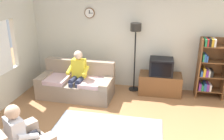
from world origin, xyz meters
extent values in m
cube|color=beige|center=(0.00, 2.66, 1.35)|extent=(6.20, 0.12, 2.70)
cylinder|color=brown|center=(-1.17, 2.58, 2.05)|extent=(0.28, 0.03, 0.28)
cylinder|color=white|center=(-1.17, 2.56, 2.05)|extent=(0.24, 0.01, 0.24)
cube|color=black|center=(-1.17, 2.56, 2.08)|extent=(0.02, 0.01, 0.09)
cube|color=black|center=(-1.13, 2.56, 2.05)|extent=(0.11, 0.01, 0.01)
cube|color=beige|center=(-2.86, 2.10, 1.40)|extent=(0.12, 1.10, 1.20)
cube|color=gray|center=(-1.32, 1.63, 0.21)|extent=(1.93, 0.91, 0.42)
cube|color=gray|center=(-1.31, 1.99, 0.66)|extent=(1.91, 0.27, 0.48)
cube|color=gray|center=(-0.48, 1.60, 0.28)|extent=(0.25, 0.85, 0.56)
cube|color=gray|center=(-2.16, 1.66, 0.28)|extent=(0.25, 0.85, 0.56)
cube|color=beige|center=(-0.83, 1.56, 0.47)|extent=(0.62, 0.70, 0.10)
cube|color=beige|center=(-1.83, 1.60, 0.47)|extent=(0.62, 0.70, 0.10)
cube|color=brown|center=(0.82, 2.25, 0.28)|extent=(1.10, 0.56, 0.55)
cube|color=black|center=(0.82, 2.51, 0.30)|extent=(1.10, 0.04, 0.03)
cube|color=black|center=(0.82, 2.23, 0.77)|extent=(0.60, 0.48, 0.44)
cube|color=black|center=(0.82, 1.98, 0.77)|extent=(0.50, 0.01, 0.36)
cube|color=brown|center=(1.75, 2.30, 0.78)|extent=(0.04, 0.36, 1.55)
cube|color=brown|center=(2.07, 2.47, 0.78)|extent=(0.64, 0.02, 1.55)
cube|color=brown|center=(2.07, 2.30, 0.19)|extent=(0.60, 0.34, 0.02)
cube|color=#72338C|center=(1.83, 2.28, 0.30)|extent=(0.06, 0.28, 0.18)
cube|color=#267F4C|center=(1.89, 2.28, 0.28)|extent=(0.05, 0.28, 0.15)
cube|color=#2D59A5|center=(1.95, 2.28, 0.30)|extent=(0.06, 0.28, 0.20)
cube|color=#72338C|center=(2.02, 2.28, 0.30)|extent=(0.06, 0.28, 0.19)
cube|color=silver|center=(2.08, 2.28, 0.29)|extent=(0.05, 0.28, 0.17)
cube|color=brown|center=(2.07, 2.30, 0.58)|extent=(0.60, 0.34, 0.02)
cube|color=#2D59A5|center=(1.82, 2.28, 0.66)|extent=(0.05, 0.28, 0.14)
cube|color=gold|center=(1.88, 2.28, 0.70)|extent=(0.06, 0.28, 0.21)
cube|color=#72338C|center=(1.95, 2.28, 0.68)|extent=(0.06, 0.28, 0.17)
cube|color=silver|center=(2.01, 2.28, 0.68)|extent=(0.04, 0.28, 0.16)
cube|color=black|center=(2.06, 2.28, 0.67)|extent=(0.06, 0.28, 0.16)
cube|color=brown|center=(2.07, 2.30, 0.97)|extent=(0.60, 0.34, 0.02)
cube|color=#267F4C|center=(1.81, 2.28, 1.08)|extent=(0.03, 0.28, 0.20)
cube|color=#2D59A5|center=(1.85, 2.28, 1.08)|extent=(0.04, 0.28, 0.19)
cube|color=#2D59A5|center=(1.90, 2.28, 1.06)|extent=(0.03, 0.28, 0.15)
cube|color=brown|center=(2.07, 2.30, 1.36)|extent=(0.60, 0.34, 0.02)
cube|color=#267F4C|center=(1.82, 2.28, 1.46)|extent=(0.04, 0.28, 0.18)
cube|color=red|center=(1.87, 2.28, 1.46)|extent=(0.03, 0.28, 0.18)
cube|color=black|center=(1.91, 2.28, 1.47)|extent=(0.05, 0.28, 0.19)
cube|color=gold|center=(1.97, 2.28, 1.46)|extent=(0.05, 0.28, 0.18)
cube|color=silver|center=(2.03, 2.28, 1.46)|extent=(0.04, 0.28, 0.18)
cylinder|color=black|center=(0.12, 2.35, 0.01)|extent=(0.28, 0.28, 0.03)
cylinder|color=black|center=(0.12, 2.35, 0.85)|extent=(0.04, 0.04, 1.70)
cylinder|color=black|center=(0.12, 2.35, 1.75)|extent=(0.28, 0.28, 0.20)
cube|color=slate|center=(-0.21, 0.06, 0.01)|extent=(2.20, 1.70, 0.01)
cube|color=yellow|center=(-1.22, 1.68, 0.78)|extent=(0.35, 0.21, 0.48)
sphere|color=beige|center=(-1.22, 1.67, 1.13)|extent=(0.22, 0.22, 0.22)
cylinder|color=#2D334C|center=(-1.14, 1.49, 0.54)|extent=(0.14, 0.38, 0.13)
cylinder|color=#2D334C|center=(-1.32, 1.49, 0.54)|extent=(0.14, 0.38, 0.13)
cylinder|color=#2D334C|center=(-1.15, 1.30, 0.26)|extent=(0.11, 0.11, 0.52)
cylinder|color=#2D334C|center=(-1.33, 1.30, 0.26)|extent=(0.11, 0.11, 0.52)
cylinder|color=yellow|center=(-1.02, 1.57, 0.76)|extent=(0.10, 0.33, 0.20)
cylinder|color=yellow|center=(-1.44, 1.59, 0.76)|extent=(0.10, 0.33, 0.20)
cube|color=silver|center=(-1.35, -0.93, 0.66)|extent=(0.39, 0.36, 0.48)
sphere|color=#D8AD8C|center=(-1.35, -0.93, 1.01)|extent=(0.22, 0.22, 0.22)
cylinder|color=black|center=(-1.32, -0.73, 0.42)|extent=(0.32, 0.39, 0.13)
cylinder|color=silver|center=(-1.47, -0.73, 0.64)|extent=(0.26, 0.32, 0.20)
cylinder|color=silver|center=(-1.12, -0.97, 0.64)|extent=(0.26, 0.32, 0.20)
camera|label=1|loc=(0.65, -3.54, 2.75)|focal=36.94mm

